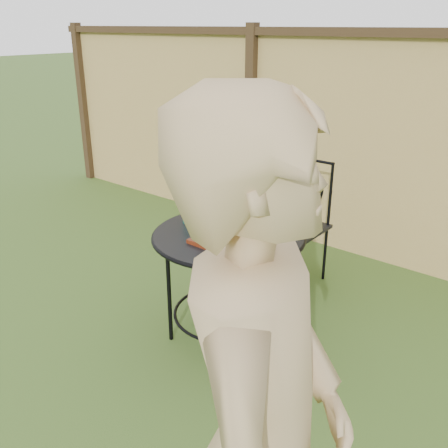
{
  "coord_description": "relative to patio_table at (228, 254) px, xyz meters",
  "views": [
    {
      "loc": [
        1.48,
        -1.65,
        1.89
      ],
      "look_at": [
        -0.31,
        0.54,
        0.75
      ],
      "focal_mm": 40.0,
      "sensor_mm": 36.0,
      "label": 1
    }
  ],
  "objects": [
    {
      "name": "salad",
      "position": [
        0.04,
        -0.13,
        0.2
      ],
      "size": [
        0.21,
        0.21,
        0.08
      ],
      "primitive_type": "ellipsoid",
      "color": "#235614",
      "rests_on": "salad_plate"
    },
    {
      "name": "patio_chair",
      "position": [
        -0.1,
        0.94,
        -0.08
      ],
      "size": [
        0.46,
        0.46,
        0.95
      ],
      "color": "black",
      "rests_on": "ground"
    },
    {
      "name": "ground",
      "position": [
        0.23,
        -0.49,
        -0.59
      ],
      "size": [
        60.0,
        60.0,
        0.0
      ],
      "primitive_type": "plane",
      "color": "#2C4B18",
      "rests_on": "ground"
    },
    {
      "name": "patio_table",
      "position": [
        0.0,
        0.0,
        0.0
      ],
      "size": [
        0.92,
        0.92,
        0.72
      ],
      "color": "black",
      "rests_on": "ground"
    },
    {
      "name": "drinking_glass",
      "position": [
        -0.31,
        -0.02,
        0.21
      ],
      "size": [
        0.08,
        0.08,
        0.14
      ],
      "primitive_type": "cylinder",
      "color": "#0B8271",
      "rests_on": "patio_table"
    },
    {
      "name": "fork",
      "position": [
        0.05,
        -0.13,
        0.33
      ],
      "size": [
        0.01,
        0.01,
        0.18
      ],
      "primitive_type": "cylinder",
      "color": "silver",
      "rests_on": "salad"
    },
    {
      "name": "salad_plate",
      "position": [
        0.04,
        -0.13,
        0.15
      ],
      "size": [
        0.27,
        0.27,
        0.02
      ],
      "primitive_type": "cube",
      "color": "#49170A",
      "rests_on": "patio_table"
    },
    {
      "name": "fence",
      "position": [
        0.23,
        1.7,
        0.36
      ],
      "size": [
        8.0,
        0.12,
        1.9
      ],
      "color": "#DCBE6C",
      "rests_on": "ground"
    }
  ]
}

